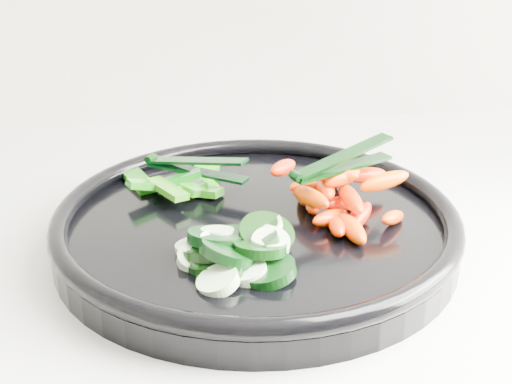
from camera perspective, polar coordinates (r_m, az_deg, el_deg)
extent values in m
cylinder|color=black|center=(0.66, 0.00, -3.34)|extent=(0.42, 0.42, 0.02)
torus|color=black|center=(0.66, 0.00, -1.91)|extent=(0.42, 0.42, 0.02)
cylinder|color=black|center=(0.57, -2.90, -6.68)|extent=(0.05, 0.05, 0.02)
cylinder|color=beige|center=(0.56, -3.05, -7.14)|extent=(0.05, 0.05, 0.02)
cylinder|color=black|center=(0.59, -3.98, -5.16)|extent=(0.04, 0.04, 0.03)
cylinder|color=#D5EFBF|center=(0.60, -3.59, -4.63)|extent=(0.04, 0.05, 0.02)
cylinder|color=black|center=(0.59, -3.05, -5.52)|extent=(0.06, 0.06, 0.03)
cylinder|color=beige|center=(0.59, -4.79, -5.34)|extent=(0.03, 0.03, 0.02)
cylinder|color=black|center=(0.57, 0.94, -6.39)|extent=(0.06, 0.06, 0.02)
cylinder|color=beige|center=(0.57, -0.69, -6.47)|extent=(0.05, 0.05, 0.02)
cylinder|color=black|center=(0.62, -2.74, -4.02)|extent=(0.06, 0.06, 0.02)
cylinder|color=beige|center=(0.62, -2.95, -3.67)|extent=(0.04, 0.04, 0.02)
cylinder|color=black|center=(0.59, -3.72, -5.46)|extent=(0.05, 0.05, 0.02)
cylinder|color=beige|center=(0.61, -5.14, -4.41)|extent=(0.04, 0.04, 0.01)
cylinder|color=black|center=(0.60, -3.58, -4.93)|extent=(0.06, 0.06, 0.02)
cylinder|color=beige|center=(0.59, -4.88, -5.32)|extent=(0.03, 0.03, 0.01)
cylinder|color=black|center=(0.59, 0.13, -4.15)|extent=(0.05, 0.05, 0.02)
cylinder|color=beige|center=(0.60, 0.29, -3.73)|extent=(0.04, 0.04, 0.02)
cylinder|color=black|center=(0.60, -3.29, -3.68)|extent=(0.07, 0.07, 0.02)
cylinder|color=#D8EEBE|center=(0.61, -3.11, -3.29)|extent=(0.04, 0.04, 0.01)
cylinder|color=black|center=(0.58, -2.25, -4.94)|extent=(0.05, 0.05, 0.03)
cylinder|color=#E5FCC9|center=(0.59, -3.32, -4.22)|extent=(0.04, 0.04, 0.02)
cylinder|color=black|center=(0.60, 0.84, -3.45)|extent=(0.07, 0.06, 0.03)
cylinder|color=beige|center=(0.59, 1.17, -4.18)|extent=(0.05, 0.04, 0.03)
cylinder|color=black|center=(0.61, 0.08, -3.06)|extent=(0.05, 0.05, 0.02)
cylinder|color=#D9F8C7|center=(0.61, 0.58, -2.93)|extent=(0.05, 0.04, 0.02)
cylinder|color=black|center=(0.58, 0.36, -4.53)|extent=(0.05, 0.05, 0.02)
cylinder|color=beige|center=(0.59, 0.97, -4.24)|extent=(0.04, 0.04, 0.01)
ellipsoid|color=red|center=(0.65, 8.19, -2.02)|extent=(0.04, 0.05, 0.03)
ellipsoid|color=#E82F00|center=(0.65, 5.96, -2.04)|extent=(0.04, 0.04, 0.02)
ellipsoid|color=#DC3700|center=(0.63, 7.70, -2.94)|extent=(0.03, 0.05, 0.02)
ellipsoid|color=#FF5C00|center=(0.69, 3.93, -0.36)|extent=(0.02, 0.05, 0.03)
ellipsoid|color=#DB5100|center=(0.66, 10.88, -2.02)|extent=(0.04, 0.04, 0.02)
ellipsoid|color=#FF4600|center=(0.67, 4.54, -1.08)|extent=(0.02, 0.04, 0.02)
ellipsoid|color=#F01400|center=(0.64, 6.50, -2.78)|extent=(0.02, 0.04, 0.02)
ellipsoid|color=#FF2B00|center=(0.68, 7.00, -0.89)|extent=(0.05, 0.04, 0.02)
ellipsoid|color=#F24500|center=(0.74, 5.93, 1.18)|extent=(0.03, 0.05, 0.03)
ellipsoid|color=#F72300|center=(0.71, 4.07, 0.29)|extent=(0.03, 0.05, 0.02)
ellipsoid|color=#FF4D00|center=(0.66, 4.34, -0.39)|extent=(0.04, 0.06, 0.02)
ellipsoid|color=red|center=(0.71, 6.58, 1.54)|extent=(0.03, 0.06, 0.03)
ellipsoid|color=#E63200|center=(0.67, 5.56, 0.18)|extent=(0.02, 0.05, 0.03)
ellipsoid|color=#DE3F00|center=(0.66, 7.58, -0.52)|extent=(0.02, 0.06, 0.02)
ellipsoid|color=#FF4D00|center=(0.68, 3.98, 0.40)|extent=(0.04, 0.03, 0.02)
ellipsoid|color=#EC3800|center=(0.71, 8.83, 1.34)|extent=(0.05, 0.03, 0.02)
ellipsoid|color=#FB4600|center=(0.67, 6.51, 1.27)|extent=(0.04, 0.03, 0.02)
ellipsoid|color=#FF2100|center=(0.68, 2.18, 1.95)|extent=(0.04, 0.04, 0.02)
ellipsoid|color=red|center=(0.66, 6.96, 1.15)|extent=(0.04, 0.03, 0.02)
ellipsoid|color=#E04B00|center=(0.66, 10.25, 0.86)|extent=(0.05, 0.03, 0.02)
cube|color=#09630C|center=(0.73, -5.16, 0.73)|extent=(0.03, 0.05, 0.02)
cube|color=#0F6709|center=(0.72, -4.34, 0.34)|extent=(0.05, 0.06, 0.03)
cube|color=#136509|center=(0.71, -4.51, 0.05)|extent=(0.05, 0.04, 0.01)
cube|color=#1B6F0A|center=(0.73, -5.08, 0.84)|extent=(0.06, 0.07, 0.03)
cube|color=#1F730A|center=(0.74, -9.31, 0.84)|extent=(0.04, 0.05, 0.01)
cube|color=#1D700A|center=(0.72, -6.52, 0.43)|extent=(0.04, 0.06, 0.03)
cube|color=#0A7210|center=(0.72, -6.31, 1.00)|extent=(0.05, 0.02, 0.02)
cube|color=#1F6E0A|center=(0.71, -8.38, 0.55)|extent=(0.05, 0.03, 0.02)
cube|color=#236C0A|center=(0.70, -7.12, 0.25)|extent=(0.04, 0.05, 0.01)
cylinder|color=black|center=(0.63, 3.23, 1.28)|extent=(0.01, 0.01, 0.01)
cube|color=black|center=(0.67, 6.99, 1.96)|extent=(0.10, 0.07, 0.00)
cube|color=black|center=(0.66, 7.04, 2.88)|extent=(0.10, 0.06, 0.02)
cylinder|color=black|center=(0.74, -8.42, 2.67)|extent=(0.01, 0.01, 0.01)
cube|color=black|center=(0.72, -4.75, 1.64)|extent=(0.10, 0.07, 0.00)
cube|color=black|center=(0.71, -4.78, 2.49)|extent=(0.10, 0.07, 0.02)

